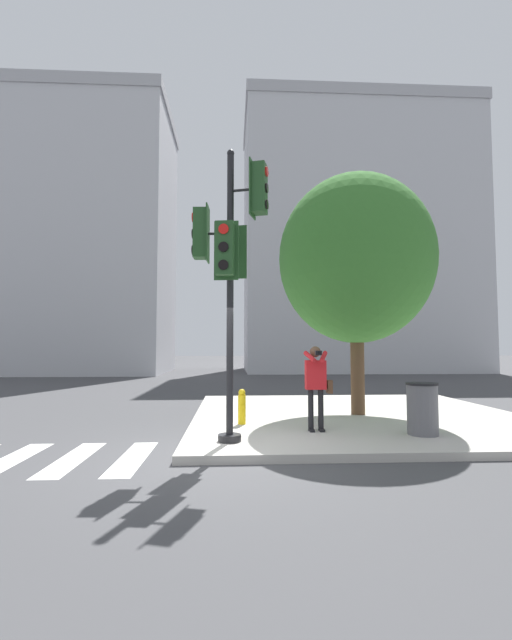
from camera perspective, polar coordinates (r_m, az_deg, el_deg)
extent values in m
plane|color=#424244|center=(7.38, -6.53, -17.70)|extent=(160.00, 160.00, 0.00)
cube|color=#BCB7AD|center=(11.22, 13.21, -12.37)|extent=(8.00, 8.00, 0.14)
cube|color=silver|center=(7.55, -16.09, -17.24)|extent=(0.43, 2.21, 0.01)
cube|color=silver|center=(7.81, -23.23, -16.62)|extent=(0.43, 2.21, 0.01)
cube|color=silver|center=(8.17, -29.78, -15.84)|extent=(0.43, 2.21, 0.01)
cylinder|color=black|center=(7.79, -3.55, -15.42)|extent=(0.41, 0.41, 0.12)
cylinder|color=black|center=(7.69, -3.47, 3.75)|extent=(0.12, 0.12, 5.04)
sphere|color=black|center=(8.41, -3.40, 21.31)|extent=(0.14, 0.14, 0.14)
cylinder|color=black|center=(8.06, -2.99, 9.28)|extent=(0.14, 0.36, 0.05)
cube|color=#234C23|center=(8.35, -2.47, 8.84)|extent=(0.35, 0.31, 0.90)
cube|color=#234C23|center=(8.22, -2.69, 9.03)|extent=(0.41, 0.13, 1.02)
cylinder|color=red|center=(8.54, -2.24, 10.61)|extent=(0.17, 0.07, 0.17)
cylinder|color=black|center=(8.48, -2.24, 8.64)|extent=(0.17, 0.07, 0.17)
cylinder|color=black|center=(8.42, -2.25, 6.65)|extent=(0.17, 0.07, 0.17)
cylinder|color=black|center=(7.57, -3.76, 8.95)|extent=(0.11, 0.36, 0.05)
cube|color=#234C23|center=(7.28, -4.17, 9.46)|extent=(0.33, 0.28, 0.90)
cube|color=#234C23|center=(7.41, -3.98, 9.23)|extent=(0.42, 0.09, 1.02)
cylinder|color=red|center=(7.23, -4.35, 12.02)|extent=(0.17, 0.06, 0.17)
cylinder|color=black|center=(7.15, -4.36, 9.70)|extent=(0.17, 0.06, 0.17)
cylinder|color=black|center=(7.09, -4.37, 7.34)|extent=(0.17, 0.06, 0.17)
cylinder|color=black|center=(7.92, -5.22, 11.39)|extent=(0.36, 0.07, 0.05)
cube|color=#234C23|center=(7.95, -7.42, 11.33)|extent=(0.26, 0.31, 0.90)
cube|color=#234C23|center=(7.93, -6.46, 11.36)|extent=(0.05, 0.42, 1.02)
cylinder|color=red|center=(8.05, -8.38, 13.37)|extent=(0.04, 0.17, 0.17)
cylinder|color=black|center=(7.97, -8.40, 11.31)|extent=(0.04, 0.17, 0.17)
cylinder|color=black|center=(7.90, -8.42, 9.20)|extent=(0.04, 0.17, 0.17)
cylinder|color=black|center=(8.07, -1.70, 16.94)|extent=(0.36, 0.15, 0.05)
cube|color=#234C23|center=(8.01, 0.47, 17.12)|extent=(0.32, 0.36, 0.90)
cube|color=#234C23|center=(8.03, -0.49, 17.04)|extent=(0.14, 0.41, 1.02)
cylinder|color=red|center=(8.09, 1.45, 19.18)|extent=(0.08, 0.17, 0.17)
cylinder|color=black|center=(7.98, 1.46, 17.19)|extent=(0.08, 0.17, 0.17)
cylinder|color=black|center=(7.88, 1.46, 15.15)|extent=(0.08, 0.17, 0.17)
cube|color=black|center=(8.73, 7.41, -14.34)|extent=(0.09, 0.24, 0.05)
cube|color=black|center=(8.77, 8.74, -14.28)|extent=(0.09, 0.24, 0.05)
cylinder|color=black|center=(8.72, 7.32, -11.81)|extent=(0.11, 0.11, 0.81)
cylinder|color=black|center=(8.76, 8.63, -11.76)|extent=(0.11, 0.11, 0.81)
cube|color=red|center=(8.67, 7.94, -7.24)|extent=(0.40, 0.22, 0.58)
sphere|color=brown|center=(8.65, 7.91, -4.22)|extent=(0.22, 0.22, 0.22)
cube|color=black|center=(8.35, 8.32, -4.37)|extent=(0.12, 0.10, 0.09)
cylinder|color=black|center=(8.28, 8.42, -4.38)|extent=(0.06, 0.08, 0.06)
cylinder|color=red|center=(8.49, 7.20, -4.87)|extent=(0.23, 0.35, 0.23)
cylinder|color=red|center=(8.54, 8.99, -4.85)|extent=(0.23, 0.35, 0.23)
cube|color=brown|center=(8.77, 9.74, -8.74)|extent=(0.10, 0.20, 0.26)
cylinder|color=brown|center=(10.96, 13.37, -5.56)|extent=(0.34, 0.34, 2.53)
ellipsoid|color=#38752D|center=(11.18, 13.17, 7.97)|extent=(3.87, 3.87, 4.26)
cylinder|color=yellow|center=(9.39, -1.90, -11.84)|extent=(0.17, 0.17, 0.62)
sphere|color=yellow|center=(9.34, -1.89, -9.65)|extent=(0.15, 0.15, 0.15)
cylinder|color=yellow|center=(9.26, -1.88, -11.52)|extent=(0.08, 0.06, 0.08)
cylinder|color=#5B5B60|center=(8.85, 21.31, -11.09)|extent=(0.56, 0.56, 0.93)
cylinder|color=black|center=(8.80, 21.24, -7.94)|extent=(0.59, 0.59, 0.04)
cube|color=#BCBCC1|center=(33.10, -21.35, 9.40)|extent=(11.18, 8.66, 18.22)
cube|color=#A3A3A8|center=(36.40, -20.98, 24.15)|extent=(11.38, 8.86, 0.80)
cube|color=#BCBCC1|center=(34.39, 13.03, 9.48)|extent=(16.88, 8.80, 19.06)
cube|color=#A3A3A8|center=(37.88, 12.79, 24.28)|extent=(17.08, 9.00, 0.80)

